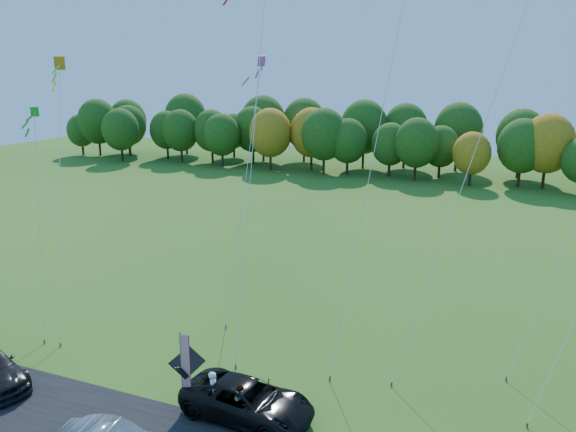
% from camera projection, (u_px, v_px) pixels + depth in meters
% --- Properties ---
extents(ground, '(160.00, 160.00, 0.00)m').
position_uv_depth(ground, '(235.00, 405.00, 24.20)').
color(ground, '#2D6019').
extents(tree_line, '(116.00, 12.00, 10.00)m').
position_uv_depth(tree_line, '(429.00, 180.00, 73.43)').
color(tree_line, '#1E4711').
rests_on(tree_line, ground).
extents(black_suv, '(5.87, 3.08, 1.58)m').
position_uv_depth(black_suv, '(248.00, 400.00, 23.18)').
color(black_suv, black).
rests_on(black_suv, ground).
extents(person_tailgate_a, '(0.65, 0.79, 1.88)m').
position_uv_depth(person_tailgate_a, '(214.00, 392.00, 23.51)').
color(person_tailgate_a, white).
rests_on(person_tailgate_a, ground).
extents(person_tailgate_b, '(0.92, 0.99, 1.63)m').
position_uv_depth(person_tailgate_b, '(241.00, 404.00, 22.90)').
color(person_tailgate_b, gray).
rests_on(person_tailgate_b, ground).
extents(feather_flag, '(0.48, 0.10, 3.62)m').
position_uv_depth(feather_flag, '(185.00, 363.00, 23.33)').
color(feather_flag, '#999999').
rests_on(feather_flag, ground).
extents(kite_delta_blue, '(3.91, 11.12, 22.92)m').
position_uv_depth(kite_delta_blue, '(254.00, 125.00, 29.45)').
color(kite_delta_blue, '#4C3F33').
rests_on(kite_delta_blue, ground).
extents(kite_parafoil_orange, '(8.28, 12.45, 27.48)m').
position_uv_depth(kite_parafoil_orange, '(500.00, 80.00, 26.36)').
color(kite_parafoil_orange, '#4C3F33').
rests_on(kite_parafoil_orange, ground).
extents(kite_delta_red, '(2.65, 10.86, 24.47)m').
position_uv_depth(kite_delta_red, '(383.00, 109.00, 27.40)').
color(kite_delta_red, '#4C3F33').
rests_on(kite_delta_red, ground).
extents(kite_diamond_yellow, '(3.64, 5.70, 15.10)m').
position_uv_depth(kite_diamond_yellow, '(60.00, 198.00, 30.29)').
color(kite_diamond_yellow, '#4C3F33').
rests_on(kite_diamond_yellow, ground).
extents(kite_diamond_green, '(3.49, 4.45, 12.29)m').
position_uv_depth(kite_diamond_green, '(39.00, 222.00, 30.46)').
color(kite_diamond_green, '#4C3F33').
rests_on(kite_diamond_green, ground).
extents(kite_diamond_pink, '(1.90, 8.58, 15.17)m').
position_uv_depth(kite_diamond_pink, '(245.00, 184.00, 33.34)').
color(kite_diamond_pink, '#4C3F33').
rests_on(kite_diamond_pink, ground).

